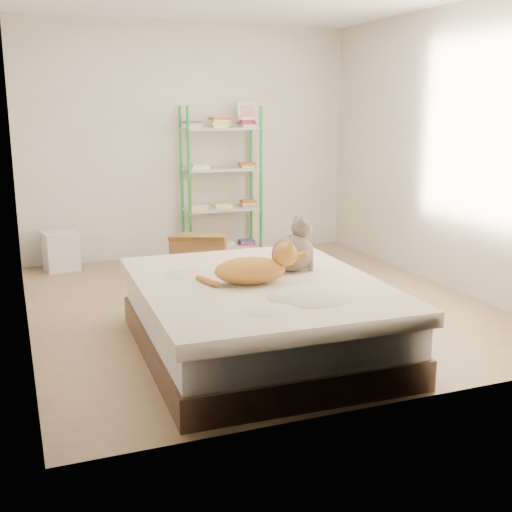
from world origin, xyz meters
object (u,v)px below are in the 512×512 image
shelf_unit (222,185)px  cardboard_box (199,254)px  white_bin (61,250)px  bed (258,316)px  grey_cat (293,245)px  orange_cat (250,267)px

shelf_unit → cardboard_box: shelf_unit is taller
shelf_unit → cardboard_box: size_ratio=2.50×
shelf_unit → white_bin: shelf_unit is taller
bed → grey_cat: 0.59m
grey_cat → cardboard_box: grey_cat is taller
orange_cat → white_bin: size_ratio=1.38×
bed → orange_cat: orange_cat is taller
bed → shelf_unit: 3.07m
grey_cat → cardboard_box: bearing=0.4°
bed → white_bin: bed is taller
bed → shelf_unit: shelf_unit is taller
grey_cat → white_bin: grey_cat is taller
cardboard_box → white_bin: cardboard_box is taller
grey_cat → orange_cat: bearing=114.4°
shelf_unit → white_bin: 1.90m
grey_cat → white_bin: 3.13m
cardboard_box → white_bin: bearing=174.9°
grey_cat → bed: bearing=114.2°
grey_cat → white_bin: (-1.44, 2.73, -0.50)m
grey_cat → shelf_unit: size_ratio=0.23×
orange_cat → white_bin: bearing=119.1°
grey_cat → shelf_unit: 2.78m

